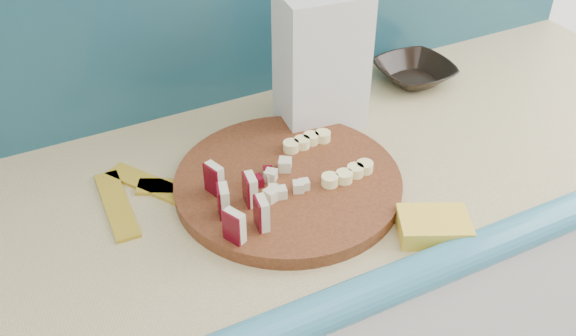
% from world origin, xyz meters
% --- Properties ---
extents(backsplash, '(2.20, 0.02, 0.50)m').
position_xyz_m(backsplash, '(0.10, 1.79, 1.16)').
color(backsplash, teal).
rests_on(backsplash, kitchen_counter).
extents(cutting_board, '(0.44, 0.44, 0.02)m').
position_xyz_m(cutting_board, '(0.29, 1.46, 0.92)').
color(cutting_board, '#451C0E').
rests_on(cutting_board, kitchen_counter).
extents(apple_wedges, '(0.08, 0.15, 0.05)m').
position_xyz_m(apple_wedges, '(0.18, 1.42, 0.96)').
color(apple_wedges, beige).
rests_on(apple_wedges, cutting_board).
extents(apple_chunks, '(0.06, 0.07, 0.02)m').
position_xyz_m(apple_chunks, '(0.27, 1.46, 0.94)').
color(apple_chunks, beige).
rests_on(apple_chunks, cutting_board).
extents(banana_slices, '(0.11, 0.15, 0.02)m').
position_xyz_m(banana_slices, '(0.37, 1.48, 0.94)').
color(banana_slices, '#FFF19B').
rests_on(banana_slices, cutting_board).
extents(brown_bowl, '(0.16, 0.16, 0.04)m').
position_xyz_m(brown_bowl, '(0.70, 1.67, 0.93)').
color(brown_bowl, black).
rests_on(brown_bowl, kitchen_counter).
extents(flour_bag, '(0.17, 0.13, 0.27)m').
position_xyz_m(flour_bag, '(0.44, 1.62, 1.04)').
color(flour_bag, silver).
rests_on(flour_bag, kitchen_counter).
extents(sponge, '(0.13, 0.12, 0.03)m').
position_xyz_m(sponge, '(0.44, 1.26, 0.93)').
color(sponge, yellow).
rests_on(sponge, kitchen_counter).
extents(banana_peel, '(0.24, 0.20, 0.01)m').
position_xyz_m(banana_peel, '(0.08, 1.55, 0.91)').
color(banana_peel, gold).
rests_on(banana_peel, kitchen_counter).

